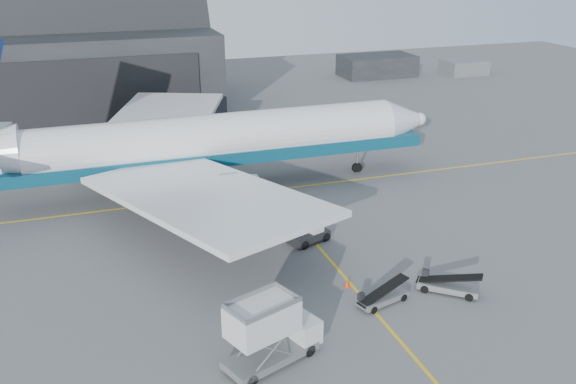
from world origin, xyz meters
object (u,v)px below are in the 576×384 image
object	(u,v)px
catering_truck	(270,332)
belt_loader_a	(382,297)
pushback_tug	(309,235)
airliner	(198,143)
belt_loader_b	(448,285)

from	to	relation	value
catering_truck	belt_loader_a	xyz separation A→B (m)	(9.82, 4.11, -1.73)
pushback_tug	airliner	bearing A→B (deg)	92.06
belt_loader_b	belt_loader_a	bearing A→B (deg)	-141.24
airliner	catering_truck	size ratio (longest dim) A/B	7.77
airliner	catering_truck	distance (m)	31.01
airliner	pushback_tug	distance (m)	17.24
belt_loader_a	airliner	bearing A→B (deg)	90.35
pushback_tug	belt_loader_a	bearing A→B (deg)	-104.35
airliner	pushback_tug	bearing A→B (deg)	-66.75
catering_truck	airliner	bearing A→B (deg)	65.20
pushback_tug	belt_loader_b	xyz separation A→B (m)	(6.75, -11.55, -0.06)
airliner	belt_loader_b	world-z (taller)	airliner
catering_truck	pushback_tug	xyz separation A→B (m)	(8.45, 15.54, -1.62)
airliner	belt_loader_b	bearing A→B (deg)	-63.60
pushback_tug	belt_loader_b	size ratio (longest dim) A/B	0.92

